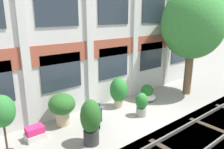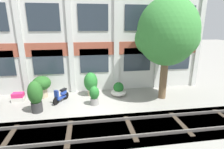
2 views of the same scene
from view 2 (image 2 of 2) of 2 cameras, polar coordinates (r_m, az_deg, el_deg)
The scene contains 11 objects.
ground_plane at distance 10.68m, azimuth -4.68°, elevation -10.32°, with size 80.00×80.00×0.00m, color gray.
apartment_facade at distance 12.46m, azimuth -6.01°, elevation 10.83°, with size 16.02×0.64×7.22m.
rail_tracks at distance 8.60m, azimuth -3.42°, elevation -18.55°, with size 23.66×2.80×0.43m.
broadleaf_tree at distance 11.32m, azimuth 17.58°, elevation 12.53°, with size 3.84×3.66×6.35m.
potted_plant_fluted_column at distance 10.67m, azimuth -5.78°, elevation -6.70°, with size 0.60×0.60×1.18m.
potted_plant_glazed_jar at distance 12.46m, azimuth -21.94°, elevation -3.07°, with size 1.18×1.18×1.46m.
potted_plant_stone_basin at distance 10.51m, azimuth -23.73°, elevation -6.10°, with size 0.79×0.79×1.81m.
potted_plant_wide_bowl at distance 12.03m, azimuth 2.14°, elevation -5.16°, with size 1.05×1.05×0.94m.
potted_plant_ribbed_drum at distance 11.99m, azimuth -6.93°, elevation -2.66°, with size 0.93×0.93×1.62m.
potted_plant_square_trough at distance 12.74m, azimuth -28.28°, elevation -6.53°, with size 0.76×0.54×0.55m.
scooter_second_parked at distance 11.56m, azimuth -16.14°, elevation -6.42°, with size 0.85×1.20×0.98m.
Camera 2 is at (-0.56, -9.53, 4.78)m, focal length 28.00 mm.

